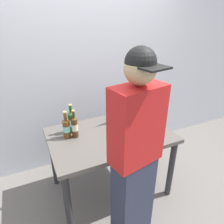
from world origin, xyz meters
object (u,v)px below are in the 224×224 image
Objects in this scene: beer_bottle_dark at (75,127)px; beer_bottle_brown at (66,128)px; coffee_mug at (142,116)px; beer_bottle_green at (72,121)px; person_figure at (135,160)px; laptop at (124,119)px.

beer_bottle_brown is (-0.08, 0.03, -0.01)m from beer_bottle_dark.
beer_bottle_brown is 0.92m from coffee_mug.
beer_bottle_green is 0.18× the size of person_figure.
beer_bottle_dark is 2.64× the size of coffee_mug.
beer_bottle_dark is at bearing -176.71° from laptop.
beer_bottle_brown is 2.54× the size of coffee_mug.
laptop is at bearing 67.66° from person_figure.
beer_bottle_dark reaches higher than coffee_mug.
laptop is 0.25m from coffee_mug.
laptop is 1.10× the size of beer_bottle_brown.
beer_bottle_green is (-0.59, 0.08, 0.07)m from laptop.
person_figure is (-0.32, -0.77, 0.08)m from laptop.
coffee_mug is at bearing 3.69° from beer_bottle_dark.
beer_bottle_brown is 0.84m from person_figure.
beer_bottle_dark is at bearing -19.75° from beer_bottle_brown.
beer_bottle_brown is (-0.08, -0.08, -0.01)m from beer_bottle_green.
laptop is at bearing 3.29° from beer_bottle_dark.
coffee_mug is at bearing 54.39° from person_figure.
laptop is 1.00× the size of beer_bottle_green.
beer_bottle_green is at bearing 176.23° from coffee_mug.
laptop is 0.84m from person_figure.
laptop is 0.60m from beer_bottle_green.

